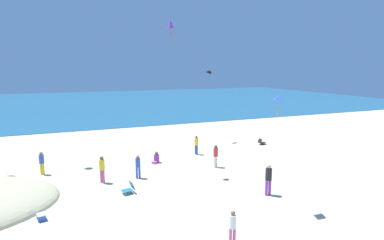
{
  "coord_description": "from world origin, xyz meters",
  "views": [
    {
      "loc": [
        -6.51,
        -10.82,
        6.76
      ],
      "look_at": [
        0.0,
        5.18,
        3.88
      ],
      "focal_mm": 28.92,
      "sensor_mm": 36.0,
      "label": 1
    }
  ],
  "objects": [
    {
      "name": "person_3",
      "position": [
        2.77,
        7.66,
        0.92
      ],
      "size": [
        0.44,
        0.44,
        1.59
      ],
      "rotation": [
        0.0,
        0.0,
        2.15
      ],
      "color": "white",
      "rests_on": "ground_plane"
    },
    {
      "name": "person_4",
      "position": [
        -0.76,
        10.22,
        0.3
      ],
      "size": [
        0.7,
        0.7,
        0.82
      ],
      "rotation": [
        0.0,
        0.0,
        3.91
      ],
      "color": "purple",
      "rests_on": "ground_plane"
    },
    {
      "name": "person_7",
      "position": [
        -4.83,
        7.53,
        0.95
      ],
      "size": [
        0.46,
        0.46,
        1.64
      ],
      "rotation": [
        0.0,
        0.0,
        0.65
      ],
      "color": "#D8599E",
      "rests_on": "ground_plane"
    },
    {
      "name": "person_1",
      "position": [
        -8.25,
        10.5,
        0.88
      ],
      "size": [
        0.43,
        0.43,
        1.53
      ],
      "rotation": [
        0.0,
        0.0,
        0.89
      ],
      "color": "yellow",
      "rests_on": "ground_plane"
    },
    {
      "name": "beach_chair_near_camera",
      "position": [
        9.53,
        11.97,
        0.23
      ],
      "size": [
        0.69,
        0.6,
        0.53
      ],
      "rotation": [
        0.0,
        0.0,
        6.19
      ],
      "color": "black",
      "rests_on": "ground_plane"
    },
    {
      "name": "person_2",
      "position": [
        2.79,
        11.13,
        0.89
      ],
      "size": [
        0.38,
        0.38,
        1.54
      ],
      "rotation": [
        0.0,
        0.0,
        3.45
      ],
      "color": "blue",
      "rests_on": "ground_plane"
    },
    {
      "name": "ocean_water",
      "position": [
        0.0,
        54.47,
        0.03
      ],
      "size": [
        120.0,
        60.0,
        0.05
      ],
      "primitive_type": "cube",
      "color": "#236084",
      "rests_on": "ground_plane"
    },
    {
      "name": "kite_blue",
      "position": [
        2.41,
        0.73,
        5.46
      ],
      "size": [
        0.7,
        0.66,
        1.07
      ],
      "rotation": [
        0.0,
        0.0,
        0.58
      ],
      "color": "blue"
    },
    {
      "name": "kite_purple",
      "position": [
        -0.44,
        7.56,
        9.42
      ],
      "size": [
        0.59,
        0.62,
        1.29
      ],
      "rotation": [
        0.0,
        0.0,
        5.67
      ],
      "color": "purple"
    },
    {
      "name": "beach_chair_far_right",
      "position": [
        -3.64,
        5.37,
        0.3
      ],
      "size": [
        0.75,
        0.6,
        0.65
      ],
      "rotation": [
        0.0,
        0.0,
        3.33
      ],
      "color": "#2370B2",
      "rests_on": "ground_plane"
    },
    {
      "name": "kite_black",
      "position": [
        5.72,
        14.91,
        6.49
      ],
      "size": [
        0.74,
        0.69,
        1.15
      ],
      "rotation": [
        0.0,
        0.0,
        0.49
      ],
      "color": "black"
    },
    {
      "name": "person_0",
      "position": [
        3.26,
        2.29,
        0.99
      ],
      "size": [
        0.38,
        0.38,
        1.72
      ],
      "rotation": [
        0.0,
        0.0,
        1.44
      ],
      "color": "purple",
      "rests_on": "ground_plane"
    },
    {
      "name": "person_6",
      "position": [
        -2.68,
        7.51,
        0.86
      ],
      "size": [
        0.36,
        0.36,
        1.48
      ],
      "rotation": [
        0.0,
        0.0,
        4.47
      ],
      "color": "blue",
      "rests_on": "ground_plane"
    },
    {
      "name": "cooler_box",
      "position": [
        -7.91,
        3.8,
        0.15
      ],
      "size": [
        0.43,
        0.5,
        0.3
      ],
      "rotation": [
        0.0,
        0.0,
        1.82
      ],
      "color": "#2D56B7",
      "rests_on": "ground_plane"
    },
    {
      "name": "ground_plane",
      "position": [
        0.0,
        10.0,
        0.0
      ],
      "size": [
        120.0,
        120.0,
        0.0
      ],
      "primitive_type": "plane",
      "color": "beige"
    },
    {
      "name": "person_5",
      "position": [
        -0.9,
        -1.17,
        0.81
      ],
      "size": [
        0.33,
        0.33,
        1.41
      ],
      "rotation": [
        0.0,
        0.0,
        1.38
      ],
      "color": "#D8599E",
      "rests_on": "ground_plane"
    }
  ]
}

